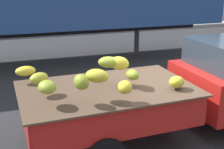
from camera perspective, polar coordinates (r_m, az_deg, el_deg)
ground at (r=6.47m, az=10.14°, el=-9.09°), size 220.00×220.00×0.00m
curb_strip at (r=15.87m, az=-7.87°, el=7.63°), size 80.00×0.80×0.16m
pickup_truck at (r=6.26m, az=17.09°, el=-1.75°), size 5.22×1.98×1.70m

